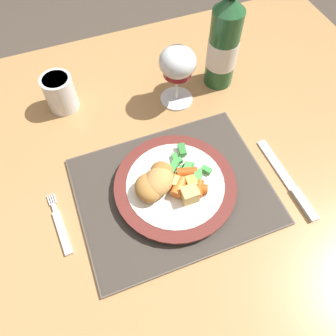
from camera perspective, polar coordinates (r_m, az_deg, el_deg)
name	(u,v)px	position (r m, az deg, el deg)	size (l,w,h in m)	color
ground_plane	(169,266)	(1.35, 0.23, -16.68)	(6.00, 6.00, 0.00)	#4C4238
dining_table	(170,188)	(0.75, 0.41, -3.43)	(1.19, 0.92, 0.74)	#AD7F4C
placemat	(174,190)	(0.63, 0.97, -3.91)	(0.36, 0.29, 0.01)	brown
dinner_plate	(175,186)	(0.62, 1.26, -3.14)	(0.23, 0.23, 0.02)	white
breaded_croquettes	(157,181)	(0.60, -1.94, -2.24)	(0.09, 0.09, 0.04)	#A87033
green_beans_pile	(187,166)	(0.62, 3.27, 0.34)	(0.08, 0.10, 0.02)	green
glazed_carrots	(187,184)	(0.60, 3.30, -2.87)	(0.07, 0.07, 0.02)	#CC5119
fork	(61,228)	(0.63, -18.14, -9.83)	(0.02, 0.13, 0.01)	silver
table_knife	(291,185)	(0.68, 20.63, -2.85)	(0.02, 0.20, 0.01)	silver
wine_glass	(177,65)	(0.71, 1.65, 17.46)	(0.08, 0.08, 0.14)	silver
bottle	(224,43)	(0.76, 9.67, 20.64)	(0.07, 0.07, 0.29)	#23562D
roast_potatoes	(186,190)	(0.59, 3.19, -3.86)	(0.05, 0.06, 0.03)	#E5BC66
drinking_cup	(60,92)	(0.77, -18.31, 12.43)	(0.07, 0.07, 0.08)	white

